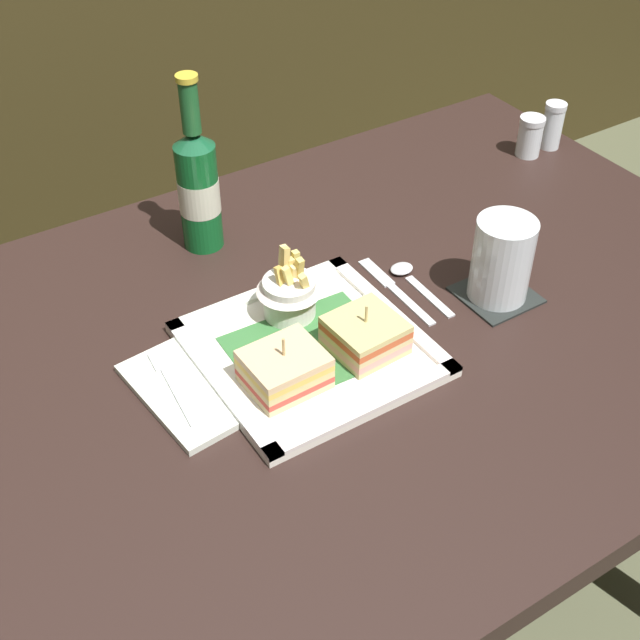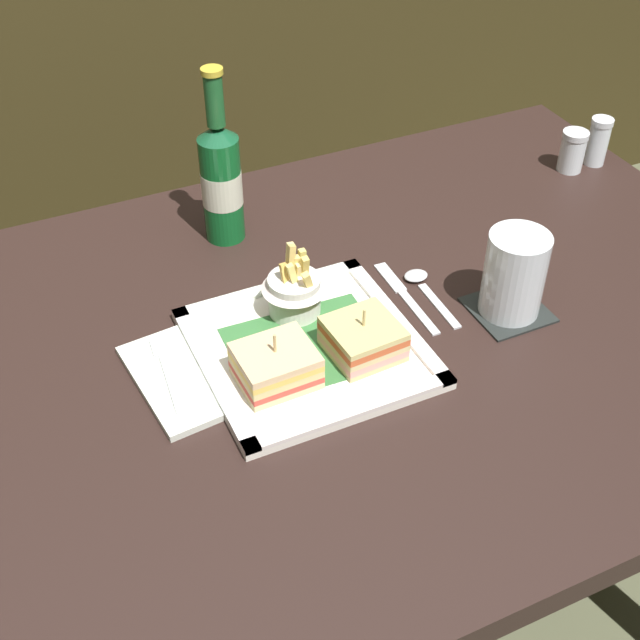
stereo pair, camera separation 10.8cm
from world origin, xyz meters
TOP-DOWN VIEW (x-y plane):
  - ground_plane at (0.00, 0.00)m, footprint 6.00×6.00m
  - dining_table at (0.00, 0.00)m, footprint 1.33×0.88m
  - square_plate at (-0.04, -0.02)m, footprint 0.28×0.28m
  - sandwich_half_left at (-0.10, -0.06)m, footprint 0.10×0.08m
  - sandwich_half_right at (0.02, -0.06)m, footprint 0.09×0.09m
  - fries_cup at (-0.03, 0.05)m, footprint 0.09×0.09m
  - beer_bottle at (-0.05, 0.28)m, footprint 0.06×0.06m
  - drink_coaster at (0.24, -0.06)m, footprint 0.10×0.10m
  - water_glass at (0.24, -0.06)m, footprint 0.08×0.08m
  - folded_napkin at (-0.22, -0.00)m, footprint 0.11×0.19m
  - fork at (-0.22, 0.02)m, footprint 0.03×0.14m
  - knife at (0.13, 0.03)m, footprint 0.02×0.17m
  - spoon at (0.16, 0.04)m, footprint 0.03×0.13m
  - salt_shaker at (0.56, 0.22)m, footprint 0.04×0.04m
  - pepper_shaker at (0.61, 0.22)m, footprint 0.04×0.04m

SIDE VIEW (x-z plane):
  - ground_plane at x=0.00m, z-range 0.00..0.00m
  - dining_table at x=0.00m, z-range 0.28..1.06m
  - knife at x=0.13m, z-range 0.78..0.78m
  - drink_coaster at x=0.24m, z-range 0.78..0.78m
  - spoon at x=0.16m, z-range 0.78..0.79m
  - folded_napkin at x=-0.22m, z-range 0.78..0.79m
  - square_plate at x=-0.04m, z-range 0.78..0.79m
  - fork at x=-0.22m, z-range 0.79..0.79m
  - salt_shaker at x=0.56m, z-range 0.77..0.84m
  - sandwich_half_right at x=0.02m, z-range 0.77..0.84m
  - sandwich_half_left at x=-0.10m, z-range 0.77..0.85m
  - pepper_shaker at x=0.61m, z-range 0.77..0.86m
  - fries_cup at x=-0.03m, z-range 0.78..0.88m
  - water_glass at x=0.24m, z-range 0.77..0.89m
  - beer_bottle at x=-0.05m, z-range 0.74..1.01m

